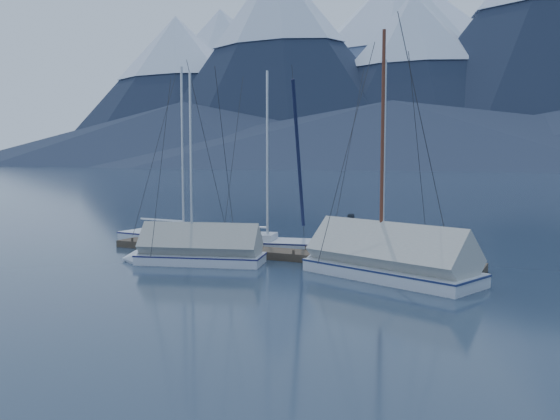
{
  "coord_description": "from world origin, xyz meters",
  "views": [
    {
      "loc": [
        11.75,
        -22.16,
        4.59
      ],
      "look_at": [
        0.0,
        2.0,
        2.2
      ],
      "focal_mm": 38.0,
      "sensor_mm": 36.0,
      "label": 1
    }
  ],
  "objects_px": {
    "sailboat_open_right": "(393,254)",
    "sailboat_covered_far": "(189,253)",
    "person": "(352,235)",
    "sailboat_open_left": "(192,240)",
    "sailboat_open_mid": "(278,246)",
    "sailboat_covered_near": "(377,263)"
  },
  "relations": [
    {
      "from": "sailboat_covered_near",
      "to": "person",
      "type": "distance_m",
      "value": 2.98
    },
    {
      "from": "sailboat_open_mid",
      "to": "sailboat_covered_far",
      "type": "height_order",
      "value": "sailboat_open_mid"
    },
    {
      "from": "sailboat_covered_near",
      "to": "person",
      "type": "height_order",
      "value": "sailboat_covered_near"
    },
    {
      "from": "sailboat_open_right",
      "to": "person",
      "type": "xyz_separation_m",
      "value": [
        -1.28,
        -2.11,
        1.08
      ]
    },
    {
      "from": "sailboat_covered_near",
      "to": "sailboat_covered_far",
      "type": "distance_m",
      "value": 8.21
    },
    {
      "from": "sailboat_open_left",
      "to": "sailboat_open_mid",
      "type": "xyz_separation_m",
      "value": [
        5.03,
        0.15,
        -0.01
      ]
    },
    {
      "from": "sailboat_open_left",
      "to": "sailboat_covered_far",
      "type": "distance_m",
      "value": 5.96
    },
    {
      "from": "sailboat_open_mid",
      "to": "person",
      "type": "bearing_deg",
      "value": -24.09
    },
    {
      "from": "sailboat_covered_near",
      "to": "sailboat_covered_far",
      "type": "xyz_separation_m",
      "value": [
        -8.17,
        -0.81,
        -0.08
      ]
    },
    {
      "from": "sailboat_open_right",
      "to": "sailboat_open_left",
      "type": "bearing_deg",
      "value": -178.97
    },
    {
      "from": "sailboat_covered_far",
      "to": "person",
      "type": "height_order",
      "value": "sailboat_covered_far"
    },
    {
      "from": "sailboat_covered_far",
      "to": "sailboat_covered_near",
      "type": "bearing_deg",
      "value": 5.63
    },
    {
      "from": "sailboat_open_mid",
      "to": "person",
      "type": "relative_size",
      "value": 5.29
    },
    {
      "from": "sailboat_open_right",
      "to": "person",
      "type": "bearing_deg",
      "value": -121.18
    },
    {
      "from": "sailboat_open_left",
      "to": "sailboat_covered_far",
      "type": "xyz_separation_m",
      "value": [
        3.28,
        -4.97,
        0.26
      ]
    },
    {
      "from": "sailboat_covered_near",
      "to": "person",
      "type": "xyz_separation_m",
      "value": [
        -1.8,
        2.25,
        0.74
      ]
    },
    {
      "from": "sailboat_open_left",
      "to": "sailboat_open_right",
      "type": "distance_m",
      "value": 10.93
    },
    {
      "from": "sailboat_open_left",
      "to": "sailboat_open_mid",
      "type": "bearing_deg",
      "value": 1.72
    },
    {
      "from": "person",
      "to": "sailboat_open_right",
      "type": "bearing_deg",
      "value": -26.21
    },
    {
      "from": "sailboat_open_right",
      "to": "sailboat_covered_far",
      "type": "xyz_separation_m",
      "value": [
        -7.64,
        -5.16,
        0.27
      ]
    },
    {
      "from": "sailboat_open_left",
      "to": "sailboat_covered_near",
      "type": "xyz_separation_m",
      "value": [
        11.45,
        -4.16,
        0.34
      ]
    },
    {
      "from": "sailboat_open_right",
      "to": "person",
      "type": "height_order",
      "value": "sailboat_open_right"
    }
  ]
}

